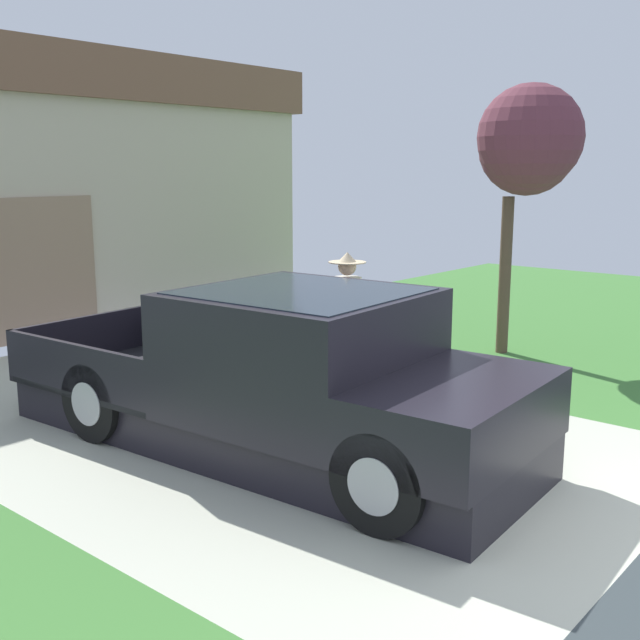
{
  "coord_description": "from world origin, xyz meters",
  "views": [
    {
      "loc": [
        -5.36,
        -1.5,
        2.67
      ],
      "look_at": [
        0.45,
        3.41,
        1.17
      ],
      "focal_mm": 42.99,
      "sensor_mm": 36.0,
      "label": 1
    }
  ],
  "objects_px": {
    "person_with_hat": "(347,319)",
    "handbag": "(361,392)",
    "pickup_truck": "(293,382)",
    "front_yard_tree": "(529,143)"
  },
  "relations": [
    {
      "from": "front_yard_tree",
      "to": "handbag",
      "type": "bearing_deg",
      "value": 174.01
    },
    {
      "from": "pickup_truck",
      "to": "front_yard_tree",
      "type": "xyz_separation_m",
      "value": [
        5.0,
        0.11,
        2.32
      ]
    },
    {
      "from": "front_yard_tree",
      "to": "pickup_truck",
      "type": "bearing_deg",
      "value": -178.75
    },
    {
      "from": "pickup_truck",
      "to": "person_with_hat",
      "type": "xyz_separation_m",
      "value": [
        1.6,
        0.61,
        0.28
      ]
    },
    {
      "from": "pickup_truck",
      "to": "handbag",
      "type": "xyz_separation_m",
      "value": [
        1.68,
        0.46,
        -0.57
      ]
    },
    {
      "from": "person_with_hat",
      "to": "front_yard_tree",
      "type": "relative_size",
      "value": 0.46
    },
    {
      "from": "pickup_truck",
      "to": "front_yard_tree",
      "type": "bearing_deg",
      "value": 177.58
    },
    {
      "from": "pickup_truck",
      "to": "person_with_hat",
      "type": "distance_m",
      "value": 1.74
    },
    {
      "from": "pickup_truck",
      "to": "person_with_hat",
      "type": "bearing_deg",
      "value": -162.63
    },
    {
      "from": "person_with_hat",
      "to": "handbag",
      "type": "relative_size",
      "value": 3.92
    }
  ]
}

